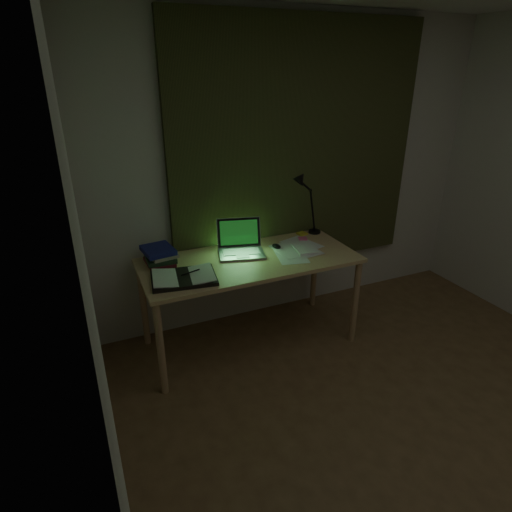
{
  "coord_description": "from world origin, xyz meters",
  "views": [
    {
      "loc": [
        -1.75,
        -1.16,
        2.08
      ],
      "look_at": [
        -0.61,
        1.44,
        0.82
      ],
      "focal_mm": 30.0,
      "sensor_mm": 36.0,
      "label": 1
    }
  ],
  "objects_px": {
    "desk": "(250,302)",
    "book_stack": "(160,255)",
    "loose_papers": "(298,249)",
    "laptop": "(241,240)",
    "desk_lamp": "(316,202)",
    "open_textbook": "(184,277)"
  },
  "relations": [
    {
      "from": "desk",
      "to": "desk_lamp",
      "type": "height_order",
      "value": "desk_lamp"
    },
    {
      "from": "desk",
      "to": "book_stack",
      "type": "distance_m",
      "value": 0.79
    },
    {
      "from": "loose_papers",
      "to": "desk",
      "type": "bearing_deg",
      "value": -179.81
    },
    {
      "from": "laptop",
      "to": "desk_lamp",
      "type": "relative_size",
      "value": 0.7
    },
    {
      "from": "desk",
      "to": "book_stack",
      "type": "bearing_deg",
      "value": 163.55
    },
    {
      "from": "open_textbook",
      "to": "desk_lamp",
      "type": "distance_m",
      "value": 1.38
    },
    {
      "from": "open_textbook",
      "to": "book_stack",
      "type": "relative_size",
      "value": 1.77
    },
    {
      "from": "book_stack",
      "to": "desk_lamp",
      "type": "xyz_separation_m",
      "value": [
        1.37,
        0.1,
        0.21
      ]
    },
    {
      "from": "desk",
      "to": "book_stack",
      "type": "height_order",
      "value": "book_stack"
    },
    {
      "from": "open_textbook",
      "to": "book_stack",
      "type": "height_order",
      "value": "book_stack"
    },
    {
      "from": "laptop",
      "to": "desk_lamp",
      "type": "height_order",
      "value": "desk_lamp"
    },
    {
      "from": "book_stack",
      "to": "loose_papers",
      "type": "distance_m",
      "value": 1.07
    },
    {
      "from": "open_textbook",
      "to": "loose_papers",
      "type": "height_order",
      "value": "open_textbook"
    },
    {
      "from": "desk",
      "to": "loose_papers",
      "type": "distance_m",
      "value": 0.56
    },
    {
      "from": "desk_lamp",
      "to": "open_textbook",
      "type": "bearing_deg",
      "value": -166.2
    },
    {
      "from": "loose_papers",
      "to": "desk_lamp",
      "type": "height_order",
      "value": "desk_lamp"
    },
    {
      "from": "desk",
      "to": "loose_papers",
      "type": "relative_size",
      "value": 4.39
    },
    {
      "from": "laptop",
      "to": "loose_papers",
      "type": "distance_m",
      "value": 0.46
    },
    {
      "from": "laptop",
      "to": "loose_papers",
      "type": "bearing_deg",
      "value": 2.13
    },
    {
      "from": "book_stack",
      "to": "loose_papers",
      "type": "bearing_deg",
      "value": -10.06
    },
    {
      "from": "desk",
      "to": "open_textbook",
      "type": "height_order",
      "value": "open_textbook"
    },
    {
      "from": "laptop",
      "to": "book_stack",
      "type": "height_order",
      "value": "laptop"
    }
  ]
}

